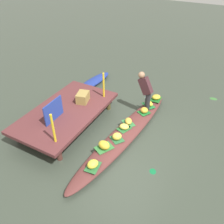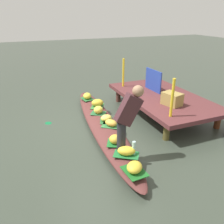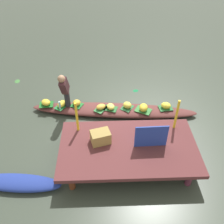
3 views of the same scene
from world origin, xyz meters
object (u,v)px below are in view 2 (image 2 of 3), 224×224
vendor_person (128,115)px  banana_bunch_2 (126,151)px  banana_bunch_6 (98,110)px  banana_bunch_7 (106,118)px  vendor_boat (102,124)px  banana_bunch_5 (87,96)px  banana_bunch_3 (97,103)px  market_banner (153,80)px  banana_bunch_1 (135,167)px  water_bottle (134,148)px  banana_bunch_0 (111,123)px  banana_bunch_4 (115,139)px  produce_crate (172,99)px

vendor_person → banana_bunch_2: bearing=-28.5°
banana_bunch_6 → banana_bunch_7: 0.49m
vendor_boat → vendor_person: bearing=4.7°
banana_bunch_5 → banana_bunch_6: banana_bunch_6 is taller
banana_bunch_3 → banana_bunch_7: bearing=-6.9°
banana_bunch_2 → market_banner: 3.04m
banana_bunch_1 → banana_bunch_6: size_ratio=1.14×
water_bottle → vendor_boat: bearing=-179.5°
banana_bunch_1 → banana_bunch_6: (-2.40, 0.24, 0.01)m
vendor_boat → water_bottle: 1.59m
banana_bunch_0 → vendor_person: vendor_person is taller
banana_bunch_1 → banana_bunch_3: banana_bunch_3 is taller
banana_bunch_3 → banana_bunch_7: size_ratio=1.19×
vendor_person → banana_bunch_6: bearing=178.0°
banana_bunch_6 → water_bottle: bearing=-0.8°
vendor_boat → banana_bunch_1: banana_bunch_1 is taller
banana_bunch_0 → banana_bunch_7: (-0.28, -0.00, -0.00)m
banana_bunch_4 → vendor_person: (0.27, 0.12, 0.60)m
banana_bunch_7 → vendor_person: 1.41m
banana_bunch_3 → water_bottle: bearing=-3.8°
banana_bunch_0 → banana_bunch_5: banana_bunch_5 is taller
vendor_boat → banana_bunch_5: size_ratio=17.37×
banana_bunch_0 → market_banner: size_ratio=0.38×
banana_bunch_5 → vendor_person: 2.94m
banana_bunch_6 → banana_bunch_5: bearing=177.4°
vendor_boat → vendor_person: (1.37, -0.02, 0.80)m
produce_crate → banana_bunch_6: bearing=-115.7°
banana_bunch_2 → banana_bunch_3: 2.40m
banana_bunch_1 → produce_crate: (-1.63, 1.84, 0.34)m
banana_bunch_3 → banana_bunch_4: (1.94, -0.32, -0.01)m
banana_bunch_1 → banana_bunch_7: 1.93m
banana_bunch_3 → banana_bunch_6: banana_bunch_3 is taller
banana_bunch_7 → market_banner: size_ratio=0.36×
water_bottle → produce_crate: bearing=126.1°
banana_bunch_6 → water_bottle: water_bottle is taller
banana_bunch_5 → banana_bunch_7: 1.61m
banana_bunch_2 → banana_bunch_5: banana_bunch_5 is taller
vendor_boat → banana_bunch_7: banana_bunch_7 is taller
banana_bunch_1 → market_banner: bearing=144.0°
banana_bunch_1 → vendor_person: size_ratio=0.24×
vendor_person → banana_bunch_7: bearing=176.3°
banana_bunch_2 → banana_bunch_3: bearing=173.1°
banana_bunch_3 → produce_crate: bearing=50.0°
banana_bunch_1 → water_bottle: water_bottle is taller
banana_bunch_3 → banana_bunch_5: bearing=-172.9°
vendor_boat → produce_crate: bearing=82.4°
banana_bunch_1 → vendor_person: bearing=164.4°
banana_bunch_3 → market_banner: 1.70m
market_banner → banana_bunch_5: bearing=-115.1°
banana_bunch_1 → vendor_person: (-0.64, 0.18, 0.60)m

